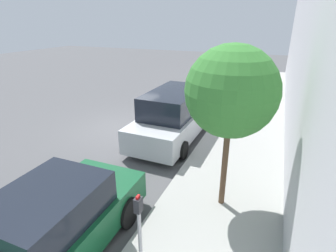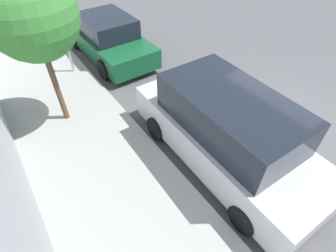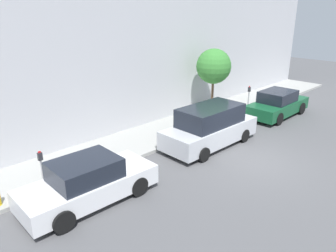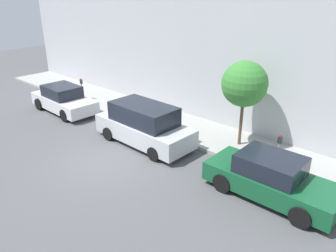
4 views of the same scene
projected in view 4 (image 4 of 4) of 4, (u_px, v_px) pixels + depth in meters
The scene contains 9 objects.
ground_plane at pixel (105, 161), 13.74m from camera, with size 60.00×60.00×0.00m, color #515154.
sidewalk at pixel (181, 126), 17.09m from camera, with size 2.92×32.00×0.15m.
parked_sedan_nearest at pixel (271, 178), 11.17m from camera, with size 1.92×4.52×1.54m.
parked_minivan_second at pixel (144, 125), 15.01m from camera, with size 2.02×4.93×1.90m.
parked_sedan_third at pixel (64, 100), 19.03m from camera, with size 1.92×4.54×1.54m.
parking_meter_near at pixel (279, 149), 12.48m from camera, with size 0.11×0.15×1.47m.
parking_meter_far at pixel (82, 87), 20.59m from camera, with size 0.11×0.15×1.35m.
street_tree at pixel (244, 84), 13.85m from camera, with size 1.97×1.97×3.80m.
fire_hydrant at pixel (67, 90), 21.68m from camera, with size 0.20×0.20×0.69m.
Camera 4 is at (-7.16, -10.08, 6.72)m, focal length 35.00 mm.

